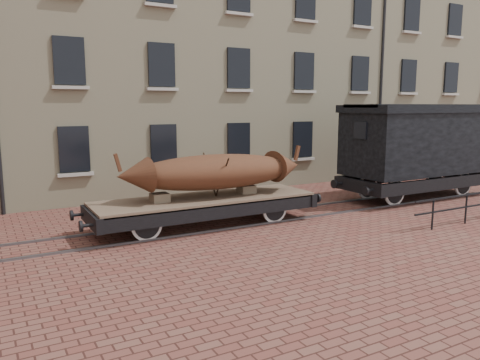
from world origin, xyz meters
TOP-DOWN VIEW (x-y plane):
  - ground at (0.00, 0.00)m, footprint 90.00×90.00m
  - warehouse_cream at (3.00, 9.99)m, footprint 40.00×10.19m
  - rail_track at (0.00, 0.00)m, footprint 30.00×1.52m
  - flatcar_wagon at (-2.95, 0.00)m, footprint 7.94×2.15m
  - iron_boat at (-2.57, 0.00)m, footprint 6.33×1.96m
  - goods_van at (6.71, 0.00)m, footprint 7.45×2.71m

SIDE VIEW (x-z plane):
  - ground at x=0.00m, z-range 0.00..0.00m
  - rail_track at x=0.00m, z-range 0.00..0.06m
  - flatcar_wagon at x=-2.95m, z-range 0.15..1.35m
  - iron_boat at x=-2.57m, z-range 0.97..2.49m
  - goods_van at x=6.71m, z-range 0.49..4.34m
  - warehouse_cream at x=3.00m, z-range 0.00..14.00m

